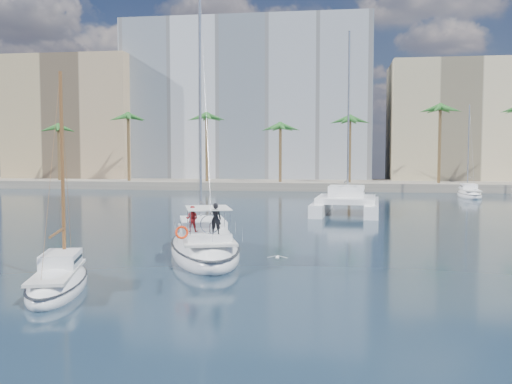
# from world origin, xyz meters

# --- Properties ---
(ground) EXTENTS (160.00, 160.00, 0.00)m
(ground) POSITION_xyz_m (0.00, 0.00, 0.00)
(ground) COLOR black
(ground) RESTS_ON ground
(quay) EXTENTS (120.00, 14.00, 1.20)m
(quay) POSITION_xyz_m (0.00, 61.00, 0.60)
(quay) COLOR gray
(quay) RESTS_ON ground
(building_modern) EXTENTS (42.00, 16.00, 28.00)m
(building_modern) POSITION_xyz_m (-12.00, 73.00, 14.00)
(building_modern) COLOR silver
(building_modern) RESTS_ON ground
(building_tan_left) EXTENTS (22.00, 14.00, 22.00)m
(building_tan_left) POSITION_xyz_m (-42.00, 69.00, 11.00)
(building_tan_left) COLOR tan
(building_tan_left) RESTS_ON ground
(building_beige) EXTENTS (20.00, 14.00, 20.00)m
(building_beige) POSITION_xyz_m (22.00, 70.00, 10.00)
(building_beige) COLOR beige
(building_beige) RESTS_ON ground
(palm_left) EXTENTS (3.60, 3.60, 12.30)m
(palm_left) POSITION_xyz_m (-34.00, 57.00, 10.28)
(palm_left) COLOR brown
(palm_left) RESTS_ON ground
(palm_centre) EXTENTS (3.60, 3.60, 12.30)m
(palm_centre) POSITION_xyz_m (0.00, 57.00, 10.28)
(palm_centre) COLOR brown
(palm_centre) RESTS_ON ground
(main_sloop) EXTENTS (6.89, 11.82, 16.72)m
(main_sloop) POSITION_xyz_m (-3.45, 2.70, 0.52)
(main_sloop) COLOR white
(main_sloop) RESTS_ON ground
(small_sloop) EXTENTS (3.81, 6.93, 9.52)m
(small_sloop) POSITION_xyz_m (-7.46, -5.87, 0.38)
(small_sloop) COLOR white
(small_sloop) RESTS_ON ground
(catamaran) EXTENTS (6.56, 11.96, 16.97)m
(catamaran) POSITION_xyz_m (4.48, 25.89, 1.14)
(catamaran) COLOR white
(catamaran) RESTS_ON ground
(seagull) EXTENTS (0.98, 0.42, 0.18)m
(seagull) POSITION_xyz_m (0.88, -0.48, 0.60)
(seagull) COLOR silver
(seagull) RESTS_ON ground
(moored_yacht_a) EXTENTS (3.37, 9.52, 11.90)m
(moored_yacht_a) POSITION_xyz_m (20.00, 47.00, 0.00)
(moored_yacht_a) COLOR white
(moored_yacht_a) RESTS_ON ground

